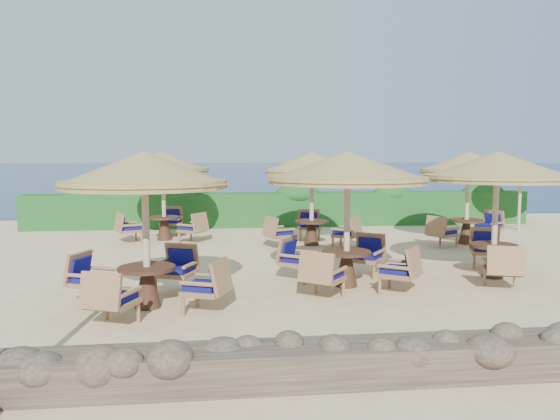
{
  "coord_description": "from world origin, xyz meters",
  "views": [
    {
      "loc": [
        -2.37,
        -12.12,
        2.62
      ],
      "look_at": [
        -0.93,
        0.37,
        1.3
      ],
      "focal_mm": 35.0,
      "sensor_mm": 36.0,
      "label": 1
    }
  ],
  "objects_px": {
    "cafe_set_2": "(497,180)",
    "cafe_set_3": "(163,177)",
    "cafe_set_5": "(468,174)",
    "cafe_set_0": "(145,201)",
    "cafe_set_4": "(312,179)",
    "extra_parasol": "(521,166)",
    "cafe_set_1": "(347,190)"
  },
  "relations": [
    {
      "from": "cafe_set_2",
      "to": "cafe_set_3",
      "type": "xyz_separation_m",
      "value": [
        -7.37,
        5.88,
        -0.15
      ]
    },
    {
      "from": "cafe_set_3",
      "to": "cafe_set_4",
      "type": "height_order",
      "value": "same"
    },
    {
      "from": "cafe_set_1",
      "to": "cafe_set_4",
      "type": "distance_m",
      "value": 4.85
    },
    {
      "from": "extra_parasol",
      "to": "cafe_set_1",
      "type": "height_order",
      "value": "cafe_set_1"
    },
    {
      "from": "extra_parasol",
      "to": "cafe_set_1",
      "type": "bearing_deg",
      "value": -137.58
    },
    {
      "from": "cafe_set_2",
      "to": "extra_parasol",
      "type": "bearing_deg",
      "value": 56.31
    },
    {
      "from": "cafe_set_2",
      "to": "cafe_set_3",
      "type": "distance_m",
      "value": 9.43
    },
    {
      "from": "cafe_set_0",
      "to": "cafe_set_3",
      "type": "xyz_separation_m",
      "value": [
        -0.41,
        7.34,
        0.08
      ]
    },
    {
      "from": "extra_parasol",
      "to": "cafe_set_0",
      "type": "height_order",
      "value": "cafe_set_0"
    },
    {
      "from": "cafe_set_0",
      "to": "cafe_set_2",
      "type": "distance_m",
      "value": 7.12
    },
    {
      "from": "cafe_set_2",
      "to": "cafe_set_4",
      "type": "relative_size",
      "value": 1.09
    },
    {
      "from": "cafe_set_0",
      "to": "cafe_set_5",
      "type": "xyz_separation_m",
      "value": [
        8.33,
        5.62,
        0.19
      ]
    },
    {
      "from": "cafe_set_5",
      "to": "cafe_set_0",
      "type": "bearing_deg",
      "value": -146.0
    },
    {
      "from": "cafe_set_2",
      "to": "cafe_set_5",
      "type": "height_order",
      "value": "same"
    },
    {
      "from": "cafe_set_1",
      "to": "cafe_set_5",
      "type": "distance_m",
      "value": 6.49
    },
    {
      "from": "cafe_set_1",
      "to": "cafe_set_5",
      "type": "relative_size",
      "value": 1.11
    },
    {
      "from": "cafe_set_4",
      "to": "cafe_set_5",
      "type": "bearing_deg",
      "value": -3.73
    },
    {
      "from": "cafe_set_0",
      "to": "cafe_set_3",
      "type": "height_order",
      "value": "same"
    },
    {
      "from": "extra_parasol",
      "to": "cafe_set_5",
      "type": "distance_m",
      "value": 3.9
    },
    {
      "from": "cafe_set_4",
      "to": "cafe_set_5",
      "type": "height_order",
      "value": "same"
    },
    {
      "from": "cafe_set_3",
      "to": "cafe_set_1",
      "type": "bearing_deg",
      "value": -56.8
    },
    {
      "from": "extra_parasol",
      "to": "cafe_set_2",
      "type": "height_order",
      "value": "cafe_set_2"
    },
    {
      "from": "cafe_set_0",
      "to": "cafe_set_1",
      "type": "xyz_separation_m",
      "value": [
        3.7,
        1.06,
        0.08
      ]
    },
    {
      "from": "cafe_set_3",
      "to": "cafe_set_5",
      "type": "height_order",
      "value": "same"
    },
    {
      "from": "extra_parasol",
      "to": "cafe_set_1",
      "type": "relative_size",
      "value": 0.77
    },
    {
      "from": "cafe_set_1",
      "to": "cafe_set_2",
      "type": "xyz_separation_m",
      "value": [
        3.26,
        0.4,
        0.15
      ]
    },
    {
      "from": "cafe_set_3",
      "to": "extra_parasol",
      "type": "bearing_deg",
      "value": 3.51
    },
    {
      "from": "cafe_set_4",
      "to": "cafe_set_0",
      "type": "bearing_deg",
      "value": -123.07
    },
    {
      "from": "cafe_set_4",
      "to": "cafe_set_5",
      "type": "relative_size",
      "value": 0.99
    },
    {
      "from": "cafe_set_5",
      "to": "cafe_set_1",
      "type": "bearing_deg",
      "value": -135.45
    },
    {
      "from": "cafe_set_0",
      "to": "cafe_set_2",
      "type": "relative_size",
      "value": 0.94
    },
    {
      "from": "cafe_set_0",
      "to": "cafe_set_5",
      "type": "distance_m",
      "value": 10.05
    }
  ]
}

